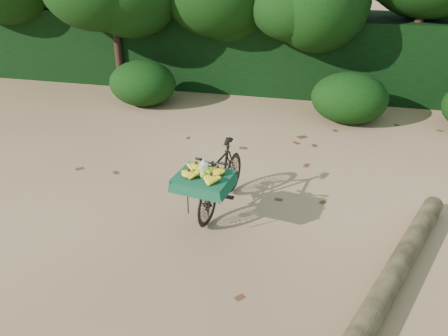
# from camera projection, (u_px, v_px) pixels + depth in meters

# --- Properties ---
(ground) EXTENTS (80.00, 80.00, 0.00)m
(ground) POSITION_uv_depth(u_px,v_px,m) (235.00, 226.00, 6.49)
(ground) COLOR tan
(ground) RESTS_ON ground
(vendor_bicycle) EXTENTS (0.83, 1.77, 0.98)m
(vendor_bicycle) POSITION_uv_depth(u_px,v_px,m) (221.00, 177.00, 6.68)
(vendor_bicycle) COLOR black
(vendor_bicycle) RESTS_ON ground
(fallen_log) EXTENTS (1.58, 3.42, 0.26)m
(fallen_log) POSITION_uv_depth(u_px,v_px,m) (395.00, 272.00, 5.43)
(fallen_log) COLOR brown
(fallen_log) RESTS_ON ground
(hedge_backdrop) EXTENTS (26.00, 1.80, 1.80)m
(hedge_backdrop) POSITION_uv_depth(u_px,v_px,m) (288.00, 51.00, 11.52)
(hedge_backdrop) COLOR black
(hedge_backdrop) RESTS_ON ground
(tree_row) EXTENTS (14.50, 2.00, 4.00)m
(tree_row) POSITION_uv_depth(u_px,v_px,m) (257.00, 9.00, 10.45)
(tree_row) COLOR black
(tree_row) RESTS_ON ground
(bush_clumps) EXTENTS (8.80, 1.70, 0.90)m
(bush_clumps) POSITION_uv_depth(u_px,v_px,m) (300.00, 97.00, 9.90)
(bush_clumps) COLOR black
(bush_clumps) RESTS_ON ground
(leaf_litter) EXTENTS (7.00, 7.30, 0.01)m
(leaf_litter) POSITION_uv_depth(u_px,v_px,m) (243.00, 201.00, 7.05)
(leaf_litter) COLOR #512B15
(leaf_litter) RESTS_ON ground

